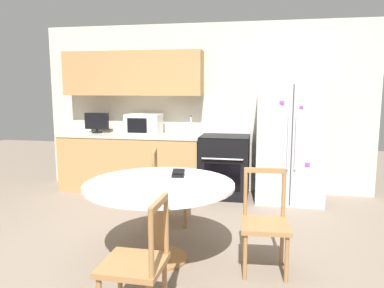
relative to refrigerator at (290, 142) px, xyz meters
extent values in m
plane|color=gray|center=(-1.32, -2.22, -0.85)|extent=(14.00, 14.00, 0.00)
cube|color=beige|center=(-1.32, 0.43, 0.45)|extent=(5.20, 0.10, 2.60)
cube|color=#AD7F4C|center=(-2.41, 0.21, 0.99)|extent=(2.21, 0.34, 0.68)
cube|color=#AD7F4C|center=(-2.41, 0.07, -0.42)|extent=(2.21, 0.62, 0.86)
cube|color=#B7B2A8|center=(-2.41, 0.07, 0.03)|extent=(2.24, 0.64, 0.03)
cube|color=#B2B5BA|center=(0.00, 0.00, 0.00)|extent=(0.93, 0.73, 1.70)
cube|color=#333333|center=(0.00, -0.37, 0.00)|extent=(0.01, 0.01, 1.63)
cylinder|color=silver|center=(-0.05, -0.38, 0.04)|extent=(0.02, 0.02, 0.71)
cylinder|color=silver|center=(0.05, -0.38, 0.04)|extent=(0.02, 0.02, 0.71)
cube|color=purple|center=(-0.15, -0.37, 0.58)|extent=(0.06, 0.02, 0.05)
cube|color=purple|center=(0.10, -0.37, 0.52)|extent=(0.05, 0.01, 0.04)
cube|color=purple|center=(0.21, -0.37, -0.24)|extent=(0.06, 0.01, 0.05)
cube|color=black|center=(-0.93, 0.04, -0.40)|extent=(0.71, 0.64, 0.90)
cube|color=black|center=(-0.93, -0.28, -0.49)|extent=(0.51, 0.01, 0.40)
cylinder|color=silver|center=(-0.93, -0.31, -0.22)|extent=(0.58, 0.02, 0.02)
cube|color=black|center=(-0.93, 0.04, 0.06)|extent=(0.71, 0.64, 0.02)
cube|color=white|center=(-0.93, 0.33, 0.15)|extent=(0.71, 0.06, 0.16)
cube|color=white|center=(-2.20, 0.07, 0.21)|extent=(0.53, 0.35, 0.32)
cube|color=black|center=(-2.25, -0.11, 0.21)|extent=(0.31, 0.01, 0.22)
cube|color=silver|center=(-2.01, -0.11, 0.21)|extent=(0.11, 0.01, 0.23)
cylinder|color=black|center=(-3.01, 0.14, 0.06)|extent=(0.16, 0.16, 0.02)
cylinder|color=black|center=(-3.01, 0.14, 0.09)|extent=(0.03, 0.03, 0.04)
cube|color=black|center=(-3.01, 0.14, 0.24)|extent=(0.39, 0.05, 0.26)
cylinder|color=silver|center=(-1.44, 0.00, 0.16)|extent=(0.07, 0.07, 0.21)
cylinder|color=silver|center=(-1.44, 0.00, 0.30)|extent=(0.03, 0.03, 0.08)
cylinder|color=#262626|center=(-1.44, 0.00, 0.35)|extent=(0.03, 0.03, 0.01)
cylinder|color=white|center=(-1.30, -2.19, -0.12)|extent=(1.40, 1.40, 0.03)
cylinder|color=#9E7042|center=(-1.30, -2.19, -0.48)|extent=(0.11, 0.11, 0.69)
cylinder|color=#9E7042|center=(-1.30, -2.19, -0.84)|extent=(0.52, 0.52, 0.03)
cube|color=#9E7042|center=(-1.44, -1.23, -0.42)|extent=(0.50, 0.50, 0.04)
cylinder|color=#9E7042|center=(-1.31, -1.03, -0.65)|extent=(0.04, 0.04, 0.41)
cylinder|color=#9E7042|center=(-1.24, -1.36, -0.65)|extent=(0.04, 0.04, 0.41)
cylinder|color=#9E7042|center=(-1.65, -1.10, -0.65)|extent=(0.04, 0.04, 0.41)
cylinder|color=#9E7042|center=(-1.58, -1.43, -0.65)|extent=(0.04, 0.04, 0.41)
cylinder|color=#9E7042|center=(-1.66, -1.10, -0.18)|extent=(0.04, 0.04, 0.45)
cylinder|color=#9E7042|center=(-1.59, -1.44, -0.18)|extent=(0.04, 0.04, 0.45)
cube|color=#9E7042|center=(-1.63, -1.27, 0.03)|extent=(0.11, 0.34, 0.04)
cube|color=#9E7042|center=(-1.22, -3.16, -0.42)|extent=(0.43, 0.43, 0.04)
cylinder|color=#9E7042|center=(-1.39, -2.99, -0.65)|extent=(0.04, 0.04, 0.41)
cylinder|color=#9E7042|center=(-1.04, -2.99, -0.65)|extent=(0.04, 0.04, 0.41)
cylinder|color=#9E7042|center=(-1.03, -3.34, -0.18)|extent=(0.04, 0.04, 0.45)
cylinder|color=#9E7042|center=(-1.03, -2.99, -0.18)|extent=(0.04, 0.04, 0.45)
cube|color=#9E7042|center=(-1.03, -3.16, 0.03)|extent=(0.04, 0.34, 0.04)
cube|color=#9E7042|center=(-0.33, -2.24, -0.42)|extent=(0.45, 0.45, 0.04)
cylinder|color=#9E7042|center=(-0.15, -2.40, -0.65)|extent=(0.04, 0.04, 0.41)
cylinder|color=#9E7042|center=(-0.49, -2.42, -0.65)|extent=(0.04, 0.04, 0.41)
cylinder|color=#9E7042|center=(-0.17, -2.06, -0.65)|extent=(0.04, 0.04, 0.41)
cylinder|color=#9E7042|center=(-0.52, -2.08, -0.65)|extent=(0.04, 0.04, 0.41)
cylinder|color=#9E7042|center=(-0.17, -2.04, -0.18)|extent=(0.04, 0.04, 0.45)
cylinder|color=#9E7042|center=(-0.52, -2.06, -0.18)|extent=(0.04, 0.04, 0.45)
cube|color=#9E7042|center=(-0.35, -2.05, 0.03)|extent=(0.35, 0.06, 0.04)
cylinder|color=silver|center=(-1.34, -2.22, -0.05)|extent=(0.09, 0.09, 0.09)
cylinder|color=#4C8C59|center=(-1.34, -2.22, -0.07)|extent=(0.08, 0.08, 0.05)
cube|color=black|center=(-1.19, -1.93, -0.09)|extent=(0.13, 0.11, 0.03)
cube|color=black|center=(-1.19, -1.90, -0.06)|extent=(0.13, 0.11, 0.06)
camera|label=1|loc=(-0.36, -5.44, 0.78)|focal=35.00mm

